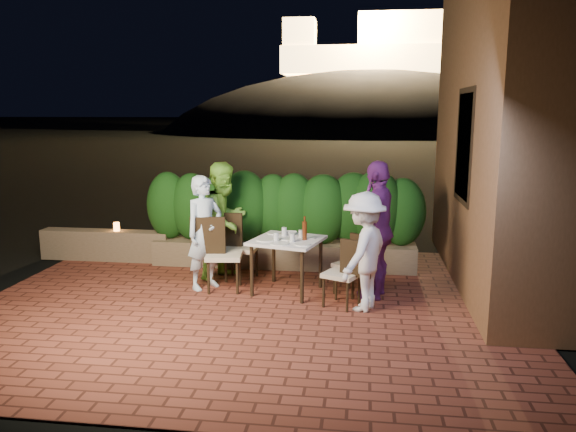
% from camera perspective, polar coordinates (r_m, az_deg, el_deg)
% --- Properties ---
extents(ground, '(400.00, 400.00, 0.00)m').
position_cam_1_polar(ground, '(6.98, -4.89, -10.27)').
color(ground, black).
rests_on(ground, ground).
extents(terrace_floor, '(7.00, 6.00, 0.15)m').
position_cam_1_polar(terrace_floor, '(7.46, -4.04, -9.31)').
color(terrace_floor, brown).
rests_on(terrace_floor, ground).
extents(building_wall, '(1.60, 5.00, 5.00)m').
position_cam_1_polar(building_wall, '(8.63, 22.46, 10.07)').
color(building_wall, brown).
rests_on(building_wall, ground).
extents(window_pane, '(0.08, 1.00, 1.40)m').
position_cam_1_polar(window_pane, '(8.00, 17.66, 6.79)').
color(window_pane, black).
rests_on(window_pane, building_wall).
extents(window_frame, '(0.06, 1.15, 1.55)m').
position_cam_1_polar(window_frame, '(7.99, 17.59, 6.80)').
color(window_frame, black).
rests_on(window_frame, building_wall).
extents(planter, '(4.20, 0.55, 0.40)m').
position_cam_1_polar(planter, '(9.04, -0.51, -3.88)').
color(planter, '#716048').
rests_on(planter, ground).
extents(hedge, '(4.00, 0.70, 1.10)m').
position_cam_1_polar(hedge, '(8.88, -0.52, 0.81)').
color(hedge, '#144212').
rests_on(hedge, planter).
extents(parapet, '(2.20, 0.30, 0.50)m').
position_cam_1_polar(parapet, '(9.90, -17.99, -2.83)').
color(parapet, '#716048').
rests_on(parapet, ground).
extents(hill, '(52.00, 40.00, 22.00)m').
position_cam_1_polar(hill, '(66.68, 8.14, 5.00)').
color(hill, black).
rests_on(hill, ground).
extents(fortress, '(26.00, 8.00, 8.00)m').
position_cam_1_polar(fortress, '(66.85, 8.48, 17.47)').
color(fortress, '#FFCC7A').
rests_on(fortress, hill).
extents(dining_table, '(1.07, 1.07, 0.75)m').
position_cam_1_polar(dining_table, '(7.73, -0.10, -5.06)').
color(dining_table, white).
rests_on(dining_table, ground).
extents(plate_nw, '(0.23, 0.23, 0.01)m').
position_cam_1_polar(plate_nw, '(7.56, -2.34, -2.44)').
color(plate_nw, white).
rests_on(plate_nw, dining_table).
extents(plate_sw, '(0.21, 0.21, 0.01)m').
position_cam_1_polar(plate_sw, '(7.99, -1.43, -1.74)').
color(plate_sw, white).
rests_on(plate_sw, dining_table).
extents(plate_ne, '(0.21, 0.21, 0.01)m').
position_cam_1_polar(plate_ne, '(7.32, 1.47, -2.88)').
color(plate_ne, white).
rests_on(plate_ne, dining_table).
extents(plate_se, '(0.22, 0.22, 0.01)m').
position_cam_1_polar(plate_se, '(7.72, 2.09, -2.17)').
color(plate_se, white).
rests_on(plate_se, dining_table).
extents(plate_centre, '(0.22, 0.22, 0.01)m').
position_cam_1_polar(plate_centre, '(7.63, -0.15, -2.32)').
color(plate_centre, white).
rests_on(plate_centre, dining_table).
extents(plate_front, '(0.24, 0.24, 0.01)m').
position_cam_1_polar(plate_front, '(7.35, -0.84, -2.82)').
color(plate_front, white).
rests_on(plate_front, dining_table).
extents(glass_nw, '(0.07, 0.07, 0.11)m').
position_cam_1_polar(glass_nw, '(7.51, -1.22, -2.13)').
color(glass_nw, silver).
rests_on(glass_nw, dining_table).
extents(glass_sw, '(0.07, 0.07, 0.12)m').
position_cam_1_polar(glass_sw, '(7.82, -0.39, -1.60)').
color(glass_sw, silver).
rests_on(glass_sw, dining_table).
extents(glass_ne, '(0.06, 0.06, 0.11)m').
position_cam_1_polar(glass_ne, '(7.46, 0.43, -2.23)').
color(glass_ne, silver).
rests_on(glass_ne, dining_table).
extents(glass_se, '(0.06, 0.06, 0.10)m').
position_cam_1_polar(glass_se, '(7.74, 1.30, -1.80)').
color(glass_se, silver).
rests_on(glass_se, dining_table).
extents(beer_bottle, '(0.06, 0.06, 0.32)m').
position_cam_1_polar(beer_bottle, '(7.56, 1.70, -1.24)').
color(beer_bottle, '#55230E').
rests_on(beer_bottle, dining_table).
extents(bowl, '(0.19, 0.19, 0.04)m').
position_cam_1_polar(bowl, '(7.92, 0.30, -1.73)').
color(bowl, white).
rests_on(bowl, dining_table).
extents(chair_left_front, '(0.54, 0.54, 1.04)m').
position_cam_1_polar(chair_left_front, '(7.84, -6.50, -3.83)').
color(chair_left_front, black).
rests_on(chair_left_front, ground).
extents(chair_left_back, '(0.47, 0.47, 1.00)m').
position_cam_1_polar(chair_left_back, '(8.31, -4.78, -3.11)').
color(chair_left_back, black).
rests_on(chair_left_back, ground).
extents(chair_right_front, '(0.55, 0.55, 0.89)m').
position_cam_1_polar(chair_right_front, '(7.20, 5.49, -5.74)').
color(chair_right_front, black).
rests_on(chair_right_front, ground).
extents(chair_right_back, '(0.56, 0.56, 0.86)m').
position_cam_1_polar(chair_right_back, '(7.68, 6.47, -4.83)').
color(chair_right_back, black).
rests_on(chair_right_back, ground).
extents(diner_blue, '(0.66, 0.70, 1.60)m').
position_cam_1_polar(diner_blue, '(7.90, -8.46, -1.68)').
color(diner_blue, silver).
rests_on(diner_blue, ground).
extents(diner_green, '(0.98, 1.05, 1.74)m').
position_cam_1_polar(diner_green, '(8.34, -6.43, -0.48)').
color(diner_green, '#8ADB44').
rests_on(diner_green, ground).
extents(diner_white, '(0.90, 1.11, 1.49)m').
position_cam_1_polar(diner_white, '(7.04, 7.72, -3.61)').
color(diner_white, white).
rests_on(diner_white, ground).
extents(diner_purple, '(0.68, 1.15, 1.84)m').
position_cam_1_polar(diner_purple, '(7.53, 9.05, -1.37)').
color(diner_purple, '#692673').
rests_on(diner_purple, ground).
extents(parapet_lamp, '(0.10, 0.10, 0.14)m').
position_cam_1_polar(parapet_lamp, '(9.75, -17.02, -1.05)').
color(parapet_lamp, orange).
rests_on(parapet_lamp, parapet).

